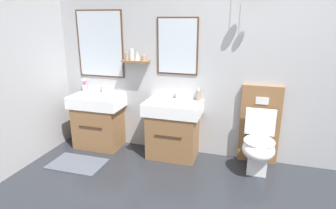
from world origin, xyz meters
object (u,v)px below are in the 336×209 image
Objects in this scene: vanity_sink_right at (173,128)px; toothbrush_cup at (85,88)px; soap_dispenser at (198,95)px; vanity_sink_left at (99,120)px.

vanity_sink_right is 3.59× the size of toothbrush_cup.
soap_dispenser reaches higher than vanity_sink_right.
toothbrush_cup reaches higher than soap_dispenser.
soap_dispenser is (1.67, 0.01, 0.01)m from toothbrush_cup.
vanity_sink_right is 0.54m from soap_dispenser.
toothbrush_cup is at bearing 173.66° from vanity_sink_right.
vanity_sink_left is 1.46m from soap_dispenser.
toothbrush_cup is 1.25× the size of soap_dispenser.
soap_dispenser is (0.29, 0.16, 0.42)m from vanity_sink_right.
toothbrush_cup reaches higher than vanity_sink_right.
vanity_sink_right is at bearing -6.34° from toothbrush_cup.
vanity_sink_right is at bearing -150.88° from soap_dispenser.
vanity_sink_left is 1.09m from vanity_sink_right.
toothbrush_cup is at bearing 151.58° from vanity_sink_left.
soap_dispenser is at bearing 29.12° from vanity_sink_right.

